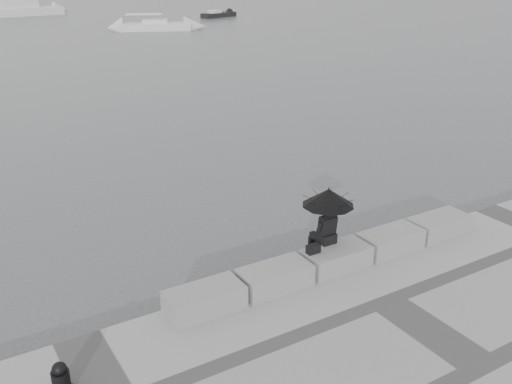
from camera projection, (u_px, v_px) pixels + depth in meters
ground at (323, 278)px, 13.87m from camera, size 360.00×360.00×0.00m
stone_block_far_left at (205, 300)px, 11.59m from camera, size 1.60×0.80×0.50m
stone_block_left at (275, 278)px, 12.41m from camera, size 1.60×0.80×0.50m
stone_block_centre at (336, 258)px, 13.23m from camera, size 1.60×0.80×0.50m
stone_block_right at (390, 241)px, 14.05m from camera, size 1.60×0.80×0.50m
stone_block_far_right at (438, 225)px, 14.86m from camera, size 1.60×0.80×0.50m
seated_person at (328, 203)px, 13.04m from camera, size 1.22×1.22×1.39m
bag at (313, 249)px, 12.90m from camera, size 0.31×0.18×0.20m
mooring_bollard at (61, 380)px, 9.37m from camera, size 0.38×0.38×0.60m
sailboat_right at (155, 26)px, 63.31m from camera, size 8.11×5.09×12.90m
motor_cruiser at (27, 9)px, 80.52m from camera, size 10.09×3.85×4.50m
small_motorboat at (219, 15)px, 78.62m from camera, size 5.69×3.16×1.10m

